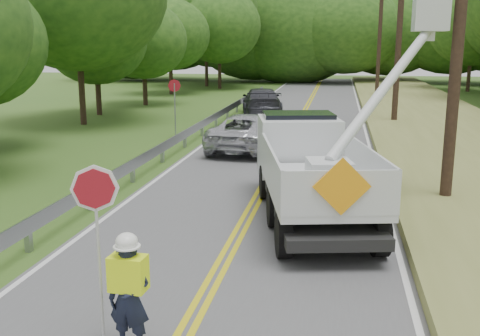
# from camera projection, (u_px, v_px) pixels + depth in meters

# --- Properties ---
(road) EXTENTS (7.20, 96.00, 0.03)m
(road) POSITION_uv_depth(u_px,v_px,m) (278.00, 160.00, 20.51)
(road) COLOR #555558
(road) RESTS_ON ground
(guardrail) EXTENTS (0.18, 48.00, 0.77)m
(guardrail) POSITION_uv_depth(u_px,v_px,m) (179.00, 139.00, 21.95)
(guardrail) COLOR gray
(guardrail) RESTS_ON ground
(utility_poles) EXTENTS (1.60, 43.30, 10.00)m
(utility_poles) POSITION_uv_depth(u_px,v_px,m) (418.00, 15.00, 21.40)
(utility_poles) COLOR black
(utility_poles) RESTS_ON ground
(treeline_left) EXTENTS (10.80, 56.15, 11.90)m
(treeline_left) POSITION_uv_depth(u_px,v_px,m) (144.00, 15.00, 36.84)
(treeline_left) COLOR #332319
(treeline_left) RESTS_ON ground
(treeline_horizon) EXTENTS (58.11, 14.40, 11.75)m
(treeline_horizon) POSITION_uv_depth(u_px,v_px,m) (328.00, 30.00, 59.52)
(treeline_horizon) COLOR #1F4215
(treeline_horizon) RESTS_ON ground
(flagger) EXTENTS (1.07, 0.43, 2.65)m
(flagger) POSITION_uv_depth(u_px,v_px,m) (128.00, 289.00, 7.61)
(flagger) COLOR #191E33
(flagger) RESTS_ON road
(bucket_truck) EXTENTS (4.92, 6.92, 6.52)m
(bucket_truck) POSITION_uv_depth(u_px,v_px,m) (316.00, 152.00, 14.32)
(bucket_truck) COLOR black
(bucket_truck) RESTS_ON road
(suv_silver) EXTENTS (2.93, 5.47, 1.46)m
(suv_silver) POSITION_uv_depth(u_px,v_px,m) (249.00, 132.00, 22.39)
(suv_silver) COLOR silver
(suv_silver) RESTS_ON road
(suv_darkgrey) EXTENTS (3.22, 5.80, 1.59)m
(suv_darkgrey) POSITION_uv_depth(u_px,v_px,m) (262.00, 101.00, 33.27)
(suv_darkgrey) COLOR #34353C
(suv_darkgrey) RESTS_ON road
(stop_sign_permanent) EXTENTS (0.52, 0.27, 2.67)m
(stop_sign_permanent) POSITION_uv_depth(u_px,v_px,m) (175.00, 99.00, 24.78)
(stop_sign_permanent) COLOR gray
(stop_sign_permanent) RESTS_ON ground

